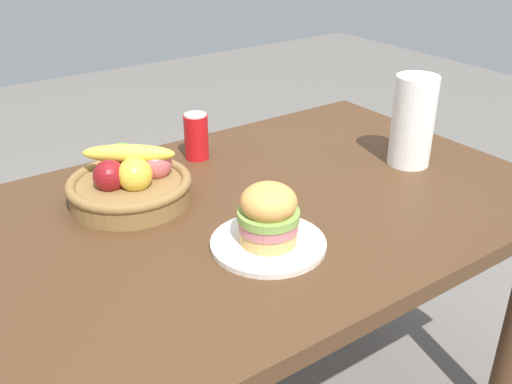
# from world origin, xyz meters

# --- Properties ---
(dining_table) EXTENTS (1.40, 0.90, 0.75)m
(dining_table) POSITION_xyz_m (0.00, 0.00, 0.65)
(dining_table) COLOR #4C301C
(dining_table) RESTS_ON ground_plane
(plate) EXTENTS (0.24, 0.24, 0.01)m
(plate) POSITION_xyz_m (-0.09, -0.17, 0.76)
(plate) COLOR silver
(plate) RESTS_ON dining_table
(sandwich) EXTENTS (0.13, 0.13, 0.13)m
(sandwich) POSITION_xyz_m (-0.09, -0.17, 0.83)
(sandwich) COLOR #DBAD60
(sandwich) RESTS_ON plate
(soda_can) EXTENTS (0.07, 0.07, 0.13)m
(soda_can) POSITION_xyz_m (0.02, 0.31, 0.81)
(soda_can) COLOR red
(soda_can) RESTS_ON dining_table
(fruit_basket) EXTENTS (0.29, 0.29, 0.13)m
(fruit_basket) POSITION_xyz_m (-0.23, 0.18, 0.80)
(fruit_basket) COLOR olive
(fruit_basket) RESTS_ON dining_table
(paper_towel_roll) EXTENTS (0.11, 0.11, 0.24)m
(paper_towel_roll) POSITION_xyz_m (0.47, -0.05, 0.87)
(paper_towel_roll) COLOR white
(paper_towel_roll) RESTS_ON dining_table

